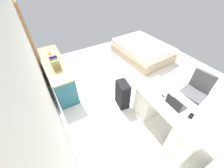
{
  "coord_description": "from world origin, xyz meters",
  "views": [
    {
      "loc": [
        -2.1,
        1.91,
        2.65
      ],
      "look_at": [
        -0.15,
        0.77,
        0.6
      ],
      "focal_mm": 22.38,
      "sensor_mm": 36.0,
      "label": 1
    }
  ],
  "objects_px": {
    "bed": "(142,50)",
    "cell_phone_near_laptop": "(191,116)",
    "desk": "(168,116)",
    "suitcase_black": "(123,94)",
    "laptop": "(175,104)",
    "office_chair": "(194,94)",
    "credenza": "(58,74)",
    "figurine_small": "(49,52)",
    "cell_phone_by_mouse": "(165,95)",
    "computer_mouse": "(165,95)"
  },
  "relations": [
    {
      "from": "cell_phone_near_laptop",
      "to": "cell_phone_by_mouse",
      "type": "height_order",
      "value": "same"
    },
    {
      "from": "computer_mouse",
      "to": "figurine_small",
      "type": "distance_m",
      "value": 2.97
    },
    {
      "from": "suitcase_black",
      "to": "laptop",
      "type": "relative_size",
      "value": 2.12
    },
    {
      "from": "bed",
      "to": "computer_mouse",
      "type": "distance_m",
      "value": 2.69
    },
    {
      "from": "office_chair",
      "to": "computer_mouse",
      "type": "height_order",
      "value": "office_chair"
    },
    {
      "from": "bed",
      "to": "laptop",
      "type": "distance_m",
      "value": 2.94
    },
    {
      "from": "suitcase_black",
      "to": "computer_mouse",
      "type": "distance_m",
      "value": 0.96
    },
    {
      "from": "cell_phone_by_mouse",
      "to": "figurine_small",
      "type": "height_order",
      "value": "figurine_small"
    },
    {
      "from": "bed",
      "to": "cell_phone_by_mouse",
      "type": "distance_m",
      "value": 2.69
    },
    {
      "from": "bed",
      "to": "cell_phone_by_mouse",
      "type": "xyz_separation_m",
      "value": [
        -2.23,
        1.4,
        0.52
      ]
    },
    {
      "from": "bed",
      "to": "cell_phone_near_laptop",
      "type": "bearing_deg",
      "value": 153.44
    },
    {
      "from": "laptop",
      "to": "credenza",
      "type": "bearing_deg",
      "value": 31.28
    },
    {
      "from": "bed",
      "to": "cell_phone_near_laptop",
      "type": "xyz_separation_m",
      "value": [
        -2.78,
        1.39,
        0.52
      ]
    },
    {
      "from": "cell_phone_by_mouse",
      "to": "bed",
      "type": "bearing_deg",
      "value": -26.54
    },
    {
      "from": "computer_mouse",
      "to": "cell_phone_by_mouse",
      "type": "distance_m",
      "value": 0.01
    },
    {
      "from": "desk",
      "to": "bed",
      "type": "distance_m",
      "value": 2.85
    },
    {
      "from": "desk",
      "to": "computer_mouse",
      "type": "height_order",
      "value": "computer_mouse"
    },
    {
      "from": "office_chair",
      "to": "figurine_small",
      "type": "relative_size",
      "value": 8.55
    },
    {
      "from": "computer_mouse",
      "to": "cell_phone_near_laptop",
      "type": "bearing_deg",
      "value": -177.04
    },
    {
      "from": "figurine_small",
      "to": "desk",
      "type": "bearing_deg",
      "value": -151.91
    },
    {
      "from": "desk",
      "to": "bed",
      "type": "relative_size",
      "value": 0.74
    },
    {
      "from": "cell_phone_near_laptop",
      "to": "cell_phone_by_mouse",
      "type": "xyz_separation_m",
      "value": [
        0.54,
        0.02,
        0.0
      ]
    },
    {
      "from": "office_chair",
      "to": "bed",
      "type": "distance_m",
      "value": 2.4
    },
    {
      "from": "cell_phone_near_laptop",
      "to": "cell_phone_by_mouse",
      "type": "bearing_deg",
      "value": -12.23
    },
    {
      "from": "computer_mouse",
      "to": "bed",
      "type": "bearing_deg",
      "value": -30.95
    },
    {
      "from": "computer_mouse",
      "to": "desk",
      "type": "bearing_deg",
      "value": 174.08
    },
    {
      "from": "suitcase_black",
      "to": "figurine_small",
      "type": "xyz_separation_m",
      "value": [
        1.82,
        1.09,
        0.5
      ]
    },
    {
      "from": "bed",
      "to": "laptop",
      "type": "xyz_separation_m",
      "value": [
        -2.49,
        1.45,
        0.56
      ]
    },
    {
      "from": "laptop",
      "to": "cell_phone_near_laptop",
      "type": "relative_size",
      "value": 2.31
    },
    {
      "from": "computer_mouse",
      "to": "figurine_small",
      "type": "xyz_separation_m",
      "value": [
        2.56,
        1.51,
        0.06
      ]
    },
    {
      "from": "office_chair",
      "to": "credenza",
      "type": "xyz_separation_m",
      "value": [
        2.26,
        2.41,
        -0.03
      ]
    },
    {
      "from": "desk",
      "to": "suitcase_black",
      "type": "relative_size",
      "value": 2.18
    },
    {
      "from": "credenza",
      "to": "figurine_small",
      "type": "xyz_separation_m",
      "value": [
        0.4,
        0.0,
        0.44
      ]
    },
    {
      "from": "cell_phone_near_laptop",
      "to": "desk",
      "type": "bearing_deg",
      "value": -5.84
    },
    {
      "from": "desk",
      "to": "figurine_small",
      "type": "distance_m",
      "value": 3.19
    },
    {
      "from": "bed",
      "to": "cell_phone_near_laptop",
      "type": "distance_m",
      "value": 3.15
    },
    {
      "from": "credenza",
      "to": "suitcase_black",
      "type": "distance_m",
      "value": 1.79
    },
    {
      "from": "credenza",
      "to": "laptop",
      "type": "xyz_separation_m",
      "value": [
        -2.41,
        -1.47,
        0.42
      ]
    },
    {
      "from": "desk",
      "to": "computer_mouse",
      "type": "xyz_separation_m",
      "value": [
        0.23,
        -0.03,
        0.38
      ]
    },
    {
      "from": "desk",
      "to": "office_chair",
      "type": "xyz_separation_m",
      "value": [
        0.12,
        -0.92,
        0.02
      ]
    },
    {
      "from": "figurine_small",
      "to": "suitcase_black",
      "type": "bearing_deg",
      "value": -149.23
    },
    {
      "from": "credenza",
      "to": "bed",
      "type": "bearing_deg",
      "value": -88.42
    },
    {
      "from": "desk",
      "to": "suitcase_black",
      "type": "distance_m",
      "value": 1.04
    },
    {
      "from": "bed",
      "to": "figurine_small",
      "type": "relative_size",
      "value": 17.87
    },
    {
      "from": "bed",
      "to": "cell_phone_by_mouse",
      "type": "height_order",
      "value": "cell_phone_by_mouse"
    },
    {
      "from": "suitcase_black",
      "to": "office_chair",
      "type": "bearing_deg",
      "value": -113.49
    },
    {
      "from": "credenza",
      "to": "figurine_small",
      "type": "distance_m",
      "value": 0.6
    },
    {
      "from": "laptop",
      "to": "cell_phone_near_laptop",
      "type": "distance_m",
      "value": 0.29
    },
    {
      "from": "desk",
      "to": "figurine_small",
      "type": "height_order",
      "value": "figurine_small"
    },
    {
      "from": "bed",
      "to": "cell_phone_near_laptop",
      "type": "height_order",
      "value": "cell_phone_near_laptop"
    }
  ]
}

